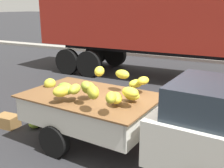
# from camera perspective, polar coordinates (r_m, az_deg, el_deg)

# --- Properties ---
(ground) EXTENTS (220.00, 220.00, 0.00)m
(ground) POSITION_cam_1_polar(r_m,az_deg,el_deg) (5.69, 2.60, -13.47)
(ground) COLOR #28282B
(curb_strip) EXTENTS (80.00, 0.80, 0.16)m
(curb_strip) POSITION_cam_1_polar(r_m,az_deg,el_deg) (15.14, 19.31, 4.93)
(curb_strip) COLOR gray
(curb_strip) RESTS_ON ground
(pickup_truck) EXTENTS (4.85, 2.05, 1.70)m
(pickup_truck) POSITION_cam_1_polar(r_m,az_deg,el_deg) (4.75, 13.89, -8.29)
(pickup_truck) COLOR silver
(pickup_truck) RESTS_ON ground
(semi_trailer) EXTENTS (12.02, 2.72, 3.95)m
(semi_trailer) POSITION_cam_1_polar(r_m,az_deg,el_deg) (10.60, 15.51, 14.18)
(semi_trailer) COLOR maroon
(semi_trailer) RESTS_ON ground
(fallen_banana_bunch_near_tailgate) EXTENTS (0.37, 0.39, 0.22)m
(fallen_banana_bunch_near_tailgate) POSITION_cam_1_polar(r_m,az_deg,el_deg) (6.75, -16.12, -8.12)
(fallen_banana_bunch_near_tailgate) COLOR olive
(fallen_banana_bunch_near_tailgate) RESTS_ON ground
(produce_crate) EXTENTS (0.54, 0.40, 0.29)m
(produce_crate) POSITION_cam_1_polar(r_m,az_deg,el_deg) (7.01, -21.38, -7.37)
(produce_crate) COLOR olive
(produce_crate) RESTS_ON ground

